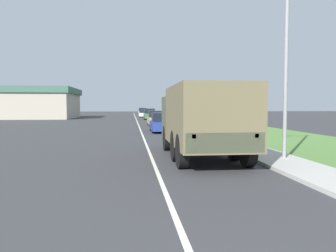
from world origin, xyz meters
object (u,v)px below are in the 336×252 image
object	(u,v)px
car_second_ahead	(156,119)
car_farthest_ahead	(142,112)
military_truck	(202,118)
car_fourth_ahead	(144,114)
lamp_post	(282,32)
car_nearest_ahead	(163,123)
car_third_ahead	(150,115)

from	to	relation	value
car_second_ahead	car_farthest_ahead	xyz separation A→B (m)	(-0.16, 38.42, 0.05)
military_truck	car_farthest_ahead	bearing A→B (deg)	90.19
military_truck	car_second_ahead	bearing A→B (deg)	90.10
car_fourth_ahead	lamp_post	world-z (taller)	lamp_post
military_truck	car_nearest_ahead	xyz separation A→B (m)	(-0.23, 13.19, -0.88)
military_truck	car_fourth_ahead	distance (m)	49.19
car_second_ahead	car_third_ahead	distance (m)	15.75
military_truck	car_third_ahead	world-z (taller)	military_truck
car_fourth_ahead	car_nearest_ahead	bearing A→B (deg)	-89.75
car_farthest_ahead	lamp_post	distance (m)	61.97
lamp_post	car_fourth_ahead	bearing A→B (deg)	93.43
car_nearest_ahead	lamp_post	distance (m)	15.06
car_nearest_ahead	car_fourth_ahead	xyz separation A→B (m)	(-0.16, 35.98, -0.03)
car_third_ahead	car_fourth_ahead	distance (m)	11.13
military_truck	car_farthest_ahead	size ratio (longest dim) A/B	1.60
car_second_ahead	car_farthest_ahead	world-z (taller)	car_farthest_ahead
car_nearest_ahead	car_second_ahead	size ratio (longest dim) A/B	0.96
car_nearest_ahead	car_second_ahead	distance (m)	9.12
military_truck	car_second_ahead	world-z (taller)	military_truck
car_second_ahead	car_third_ahead	world-z (taller)	car_third_ahead
car_third_ahead	lamp_post	xyz separation A→B (m)	(2.50, -39.11, 3.91)
car_second_ahead	car_third_ahead	size ratio (longest dim) A/B	1.11
car_second_ahead	car_third_ahead	xyz separation A→B (m)	(0.17, 15.75, 0.05)
car_farthest_ahead	lamp_post	xyz separation A→B (m)	(2.83, -61.78, 3.91)
car_second_ahead	lamp_post	world-z (taller)	lamp_post
car_second_ahead	car_nearest_ahead	bearing A→B (deg)	-91.20
lamp_post	car_second_ahead	bearing A→B (deg)	96.51
military_truck	car_second_ahead	distance (m)	22.33
military_truck	car_second_ahead	xyz separation A→B (m)	(-0.04, 22.31, -0.86)
car_nearest_ahead	car_third_ahead	bearing A→B (deg)	89.18
car_second_ahead	car_fourth_ahead	size ratio (longest dim) A/B	1.06
military_truck	lamp_post	size ratio (longest dim) A/B	0.86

